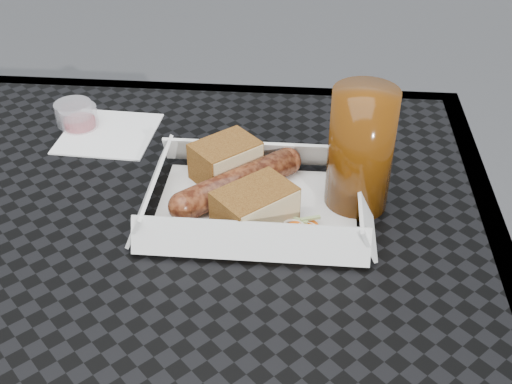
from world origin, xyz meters
TOP-DOWN VIEW (x-y plane):
  - patio_table at (0.00, 0.00)m, footprint 0.80×0.80m
  - food_tray at (0.13, 0.09)m, footprint 0.22×0.15m
  - bratwurst at (0.10, 0.11)m, footprint 0.14×0.13m
  - bread_near at (0.09, 0.15)m, footprint 0.09×0.09m
  - bread_far at (0.13, 0.06)m, footprint 0.10×0.10m
  - veg_garnish at (0.18, 0.05)m, footprint 0.03×0.03m
  - napkin at (-0.08, 0.24)m, footprint 0.13×0.13m
  - condiment_cup_sauce at (-0.13, 0.25)m, footprint 0.05×0.05m
  - condiment_cup_empty at (-0.14, 0.26)m, footprint 0.05×0.05m
  - drink_glass at (0.24, 0.11)m, footprint 0.07×0.07m

SIDE VIEW (x-z plane):
  - patio_table at x=0.00m, z-range 0.30..1.04m
  - napkin at x=-0.08m, z-range 0.74..0.75m
  - food_tray at x=0.13m, z-range 0.74..0.75m
  - veg_garnish at x=0.18m, z-range 0.75..0.75m
  - condiment_cup_sauce at x=-0.13m, z-range 0.74..0.78m
  - condiment_cup_empty at x=-0.14m, z-range 0.74..0.78m
  - bratwurst at x=0.10m, z-range 0.75..0.78m
  - bread_far at x=0.13m, z-range 0.75..0.79m
  - bread_near at x=0.09m, z-range 0.75..0.80m
  - drink_glass at x=0.24m, z-range 0.74..0.89m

